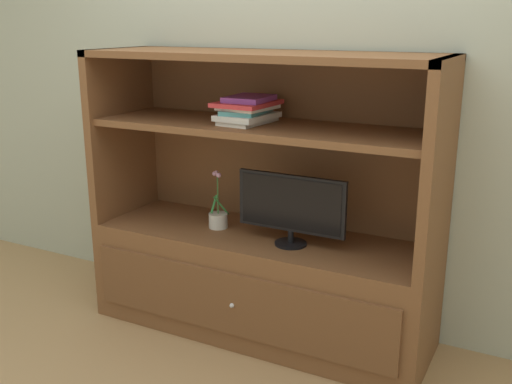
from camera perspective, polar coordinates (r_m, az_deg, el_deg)
name	(u,v)px	position (r m, az deg, el deg)	size (l,w,h in m)	color
ground_plane	(224,363)	(3.14, -3.07, -15.99)	(8.00, 8.00, 0.00)	tan
painted_rear_wall	(290,71)	(3.34, 3.24, 11.47)	(6.00, 0.10, 2.80)	#ADB29E
media_console	(261,250)	(3.25, 0.48, -5.59)	(1.86, 0.62, 1.52)	brown
tv_monitor	(291,206)	(3.00, 3.38, -1.37)	(0.58, 0.17, 0.37)	black
potted_plant	(218,217)	(3.30, -3.64, -2.43)	(0.10, 0.12, 0.32)	beige
magazine_stack	(248,110)	(3.08, -0.80, 7.88)	(0.27, 0.34, 0.14)	silver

